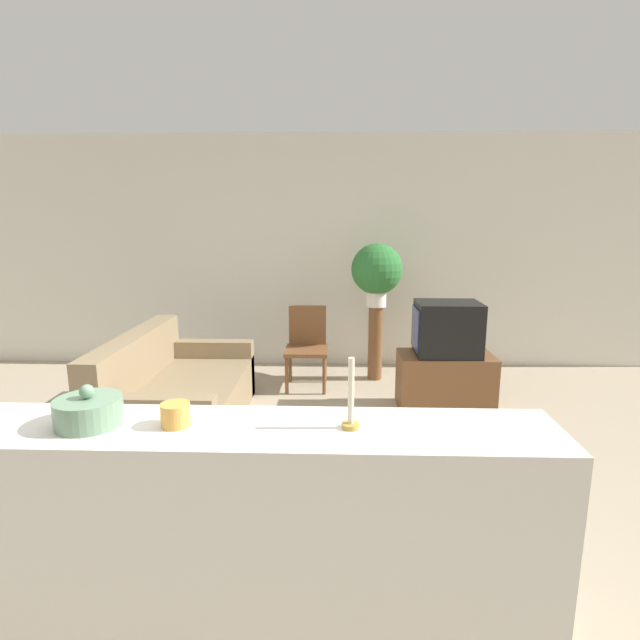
{
  "coord_description": "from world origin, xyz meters",
  "views": [
    {
      "loc": [
        0.53,
        -2.49,
        1.77
      ],
      "look_at": [
        0.38,
        1.94,
        0.85
      ],
      "focal_mm": 28.0,
      "sensor_mm": 36.0,
      "label": 1
    }
  ],
  "objects_px": {
    "couch": "(176,396)",
    "potted_plant": "(377,270)",
    "decorative_bowl": "(89,411)",
    "wooden_chair": "(307,343)",
    "television": "(447,328)"
  },
  "relations": [
    {
      "from": "television",
      "to": "decorative_bowl",
      "type": "relative_size",
      "value": 2.26
    },
    {
      "from": "couch",
      "to": "television",
      "type": "height_order",
      "value": "television"
    },
    {
      "from": "potted_plant",
      "to": "decorative_bowl",
      "type": "height_order",
      "value": "potted_plant"
    },
    {
      "from": "potted_plant",
      "to": "decorative_bowl",
      "type": "bearing_deg",
      "value": -111.67
    },
    {
      "from": "potted_plant",
      "to": "couch",
      "type": "bearing_deg",
      "value": -143.08
    },
    {
      "from": "potted_plant",
      "to": "decorative_bowl",
      "type": "distance_m",
      "value": 3.79
    },
    {
      "from": "wooden_chair",
      "to": "decorative_bowl",
      "type": "bearing_deg",
      "value": -101.44
    },
    {
      "from": "television",
      "to": "wooden_chair",
      "type": "distance_m",
      "value": 1.48
    },
    {
      "from": "couch",
      "to": "decorative_bowl",
      "type": "xyz_separation_m",
      "value": [
        0.4,
        -2.17,
        0.75
      ]
    },
    {
      "from": "wooden_chair",
      "to": "decorative_bowl",
      "type": "xyz_separation_m",
      "value": [
        -0.66,
        -3.27,
        0.56
      ]
    },
    {
      "from": "wooden_chair",
      "to": "decorative_bowl",
      "type": "relative_size",
      "value": 3.27
    },
    {
      "from": "television",
      "to": "decorative_bowl",
      "type": "distance_m",
      "value": 3.33
    },
    {
      "from": "couch",
      "to": "potted_plant",
      "type": "bearing_deg",
      "value": 36.92
    },
    {
      "from": "couch",
      "to": "potted_plant",
      "type": "relative_size",
      "value": 2.53
    },
    {
      "from": "wooden_chair",
      "to": "potted_plant",
      "type": "xyz_separation_m",
      "value": [
        0.74,
        0.26,
        0.74
      ]
    }
  ]
}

